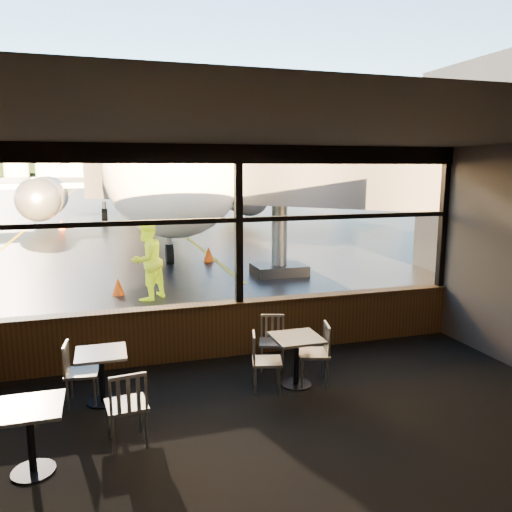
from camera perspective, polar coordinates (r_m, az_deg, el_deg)
name	(u,v)px	position (r m, az deg, el deg)	size (l,w,h in m)	color
ground_plane	(111,181)	(127.89, -16.24, 8.24)	(520.00, 520.00, 0.00)	black
carpet_floor	(308,445)	(6.13, 5.94, -20.69)	(8.00, 6.00, 0.01)	black
ceiling	(314,132)	(5.28, 6.65, 13.94)	(8.00, 6.00, 0.04)	#38332D
window_sill	(239,329)	(8.54, -1.93, -8.29)	(8.00, 0.28, 0.90)	#533519
window_header	(238,154)	(8.11, -2.05, 11.55)	(8.00, 0.18, 0.30)	black
mullion_centre	(239,226)	(8.16, -2.00, 3.45)	(0.12, 0.12, 2.60)	black
mullion_right	(443,219)	(9.94, 20.62, 4.00)	(0.12, 0.12, 2.60)	black
window_transom	(239,220)	(8.15, -2.01, 4.15)	(8.00, 0.10, 0.08)	black
airliner	(144,121)	(29.05, -12.65, 14.84)	(31.02, 37.23, 11.37)	white
jet_bridge	(310,192)	(14.52, 6.17, 7.30)	(9.21, 11.26, 4.91)	#2D2C2F
cafe_table_near	(296,361)	(7.41, 4.63, -11.88)	(0.68, 0.68, 0.74)	gray
cafe_table_mid	(102,378)	(7.19, -17.17, -13.13)	(0.66, 0.66, 0.72)	gray
cafe_table_left	(31,440)	(5.95, -24.33, -18.61)	(0.68, 0.68, 0.74)	#A49F97
chair_near_e	(313,354)	(7.44, 6.51, -11.07)	(0.50, 0.50, 0.92)	#BBB5A9
chair_near_w	(267,362)	(7.21, 1.25, -12.02)	(0.47, 0.47, 0.86)	#B2AEA1
chair_near_n	(272,343)	(7.94, 1.88, -9.93)	(0.46, 0.46, 0.85)	beige
chair_mid_s	(127,406)	(6.09, -14.58, -16.26)	(0.51, 0.51, 0.94)	#ABA59A
chair_mid_w	(82,373)	(7.20, -19.26, -12.54)	(0.48, 0.48, 0.87)	beige
ground_crew	(147,260)	(12.18, -12.36, -0.47)	(0.94, 0.73, 1.92)	#BFF219
cone_nose	(209,254)	(16.96, -5.44, 0.22)	(0.37, 0.37, 0.51)	#DE6607
cone_wing	(62,225)	(27.46, -21.32, 3.34)	(0.37, 0.37, 0.52)	#EE5E07
hangar_mid	(107,163)	(192.85, -16.66, 10.18)	(38.00, 15.00, 10.00)	silver
hangar_right	(269,160)	(195.95, 1.49, 10.87)	(50.00, 20.00, 12.00)	silver
fuel_tank_a	(16,168)	(191.87, -25.72, 9.02)	(8.00, 8.00, 6.00)	silver
fuel_tank_b	(48,168)	(190.67, -22.71, 9.23)	(8.00, 8.00, 6.00)	silver
fuel_tank_c	(78,168)	(190.00, -19.67, 9.42)	(8.00, 8.00, 6.00)	silver
treeline	(106,161)	(217.86, -16.74, 10.38)	(360.00, 3.00, 12.00)	black
cone_extra	(118,286)	(12.93, -15.48, -3.36)	(0.31, 0.31, 0.44)	#FF5208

